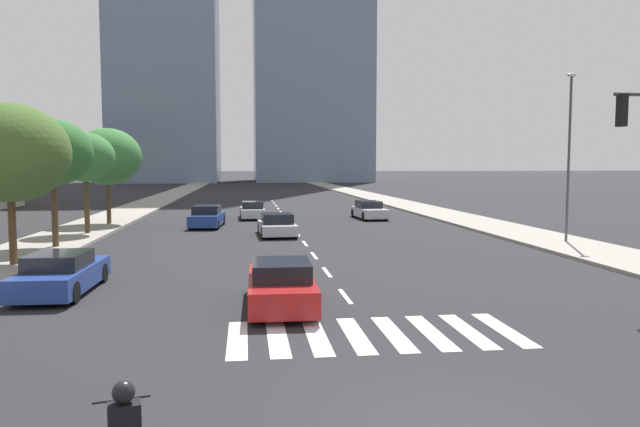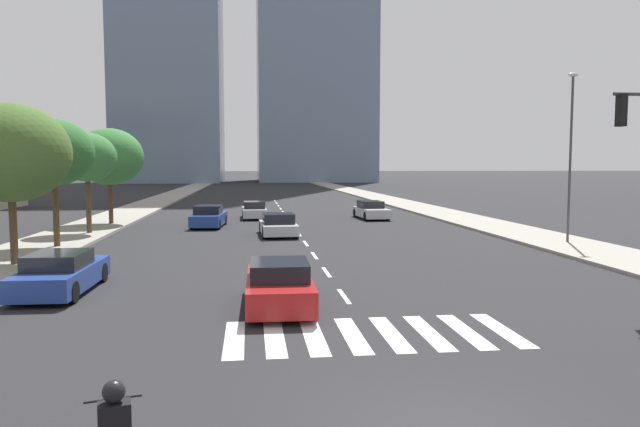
{
  "view_description": "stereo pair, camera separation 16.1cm",
  "coord_description": "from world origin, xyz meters",
  "px_view_note": "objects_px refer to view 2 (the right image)",
  "views": [
    {
      "loc": [
        -2.94,
        -7.91,
        3.91
      ],
      "look_at": [
        0.0,
        15.14,
        2.0
      ],
      "focal_mm": 32.92,
      "sensor_mm": 36.0,
      "label": 1
    },
    {
      "loc": [
        -2.78,
        -7.93,
        3.91
      ],
      "look_at": [
        0.0,
        15.14,
        2.0
      ],
      "focal_mm": 32.92,
      "sensor_mm": 36.0,
      "label": 2
    }
  ],
  "objects_px": {
    "sedan_red_1": "(279,285)",
    "street_lamp_east": "(571,146)",
    "sedan_blue_4": "(209,217)",
    "sedan_silver_5": "(254,211)",
    "street_tree_third": "(87,158)",
    "sedan_silver_2": "(278,225)",
    "sedan_blue_0": "(61,274)",
    "street_tree_nearest": "(10,153)",
    "street_tree_second": "(54,153)",
    "sedan_silver_3": "(371,211)",
    "street_tree_fourth": "(109,157)"
  },
  "relations": [
    {
      "from": "sedan_silver_2",
      "to": "street_tree_nearest",
      "type": "distance_m",
      "value": 14.44
    },
    {
      "from": "sedan_blue_4",
      "to": "street_tree_nearest",
      "type": "relative_size",
      "value": 0.75
    },
    {
      "from": "sedan_red_1",
      "to": "street_tree_third",
      "type": "distance_m",
      "value": 20.85
    },
    {
      "from": "sedan_silver_3",
      "to": "street_tree_third",
      "type": "xyz_separation_m",
      "value": [
        -17.82,
        -8.16,
        3.75
      ]
    },
    {
      "from": "sedan_silver_3",
      "to": "street_lamp_east",
      "type": "distance_m",
      "value": 17.05
    },
    {
      "from": "street_tree_third",
      "to": "sedan_blue_4",
      "type": "bearing_deg",
      "value": 29.65
    },
    {
      "from": "sedan_silver_2",
      "to": "sedan_silver_3",
      "type": "height_order",
      "value": "sedan_silver_3"
    },
    {
      "from": "street_tree_nearest",
      "to": "sedan_silver_3",
      "type": "bearing_deg",
      "value": 46.44
    },
    {
      "from": "sedan_silver_2",
      "to": "sedan_silver_3",
      "type": "xyz_separation_m",
      "value": [
        7.29,
        9.63,
        0.03
      ]
    },
    {
      "from": "sedan_blue_0",
      "to": "street_lamp_east",
      "type": "height_order",
      "value": "street_lamp_east"
    },
    {
      "from": "sedan_silver_3",
      "to": "street_tree_nearest",
      "type": "distance_m",
      "value": 26.14
    },
    {
      "from": "sedan_blue_0",
      "to": "sedan_silver_5",
      "type": "xyz_separation_m",
      "value": [
        6.12,
        24.74,
        -0.01
      ]
    },
    {
      "from": "sedan_blue_0",
      "to": "sedan_silver_3",
      "type": "xyz_separation_m",
      "value": [
        14.65,
        23.58,
        0.01
      ]
    },
    {
      "from": "sedan_blue_0",
      "to": "sedan_blue_4",
      "type": "relative_size",
      "value": 1.0
    },
    {
      "from": "sedan_silver_2",
      "to": "sedan_silver_5",
      "type": "distance_m",
      "value": 10.86
    },
    {
      "from": "street_lamp_east",
      "to": "street_tree_nearest",
      "type": "xyz_separation_m",
      "value": [
        -24.58,
        -3.68,
        -0.49
      ]
    },
    {
      "from": "sedan_silver_2",
      "to": "sedan_silver_5",
      "type": "relative_size",
      "value": 1.01
    },
    {
      "from": "sedan_blue_4",
      "to": "street_lamp_east",
      "type": "distance_m",
      "value": 21.45
    },
    {
      "from": "sedan_silver_2",
      "to": "street_lamp_east",
      "type": "bearing_deg",
      "value": -113.55
    },
    {
      "from": "street_tree_nearest",
      "to": "street_tree_second",
      "type": "relative_size",
      "value": 1.04
    },
    {
      "from": "street_lamp_east",
      "to": "street_tree_fourth",
      "type": "distance_m",
      "value": 27.43
    },
    {
      "from": "sedan_red_1",
      "to": "sedan_silver_3",
      "type": "distance_m",
      "value": 27.42
    },
    {
      "from": "sedan_blue_4",
      "to": "sedan_silver_5",
      "type": "distance_m",
      "value": 6.4
    },
    {
      "from": "sedan_red_1",
      "to": "sedan_silver_3",
      "type": "bearing_deg",
      "value": -15.96
    },
    {
      "from": "street_tree_second",
      "to": "sedan_blue_0",
      "type": "bearing_deg",
      "value": -72.12
    },
    {
      "from": "street_tree_fourth",
      "to": "sedan_red_1",
      "type": "bearing_deg",
      "value": -67.31
    },
    {
      "from": "sedan_silver_2",
      "to": "sedan_blue_4",
      "type": "xyz_separation_m",
      "value": [
        -4.16,
        5.09,
        0.06
      ]
    },
    {
      "from": "street_lamp_east",
      "to": "sedan_silver_2",
      "type": "bearing_deg",
      "value": 158.85
    },
    {
      "from": "street_lamp_east",
      "to": "street_tree_fourth",
      "type": "relative_size",
      "value": 1.34
    },
    {
      "from": "sedan_silver_2",
      "to": "street_tree_fourth",
      "type": "relative_size",
      "value": 0.7
    },
    {
      "from": "sedan_silver_2",
      "to": "street_lamp_east",
      "type": "xyz_separation_m",
      "value": [
        14.05,
        -5.44,
        4.3
      ]
    },
    {
      "from": "sedan_red_1",
      "to": "sedan_silver_2",
      "type": "relative_size",
      "value": 1.02
    },
    {
      "from": "sedan_red_1",
      "to": "street_tree_third",
      "type": "relative_size",
      "value": 0.79
    },
    {
      "from": "street_tree_second",
      "to": "sedan_blue_4",
      "type": "bearing_deg",
      "value": 55.29
    },
    {
      "from": "sedan_blue_0",
      "to": "street_tree_fourth",
      "type": "relative_size",
      "value": 0.74
    },
    {
      "from": "sedan_red_1",
      "to": "street_lamp_east",
      "type": "bearing_deg",
      "value": -51.92
    },
    {
      "from": "sedan_blue_4",
      "to": "sedan_silver_2",
      "type": "bearing_deg",
      "value": -136.06
    },
    {
      "from": "sedan_silver_3",
      "to": "street_tree_third",
      "type": "height_order",
      "value": "street_tree_third"
    },
    {
      "from": "street_tree_nearest",
      "to": "street_tree_fourth",
      "type": "xyz_separation_m",
      "value": [
        0.0,
        15.86,
        0.08
      ]
    },
    {
      "from": "street_tree_second",
      "to": "street_tree_fourth",
      "type": "distance_m",
      "value": 10.85
    },
    {
      "from": "street_tree_nearest",
      "to": "street_tree_fourth",
      "type": "height_order",
      "value": "street_tree_fourth"
    },
    {
      "from": "sedan_red_1",
      "to": "sedan_silver_2",
      "type": "height_order",
      "value": "sedan_red_1"
    },
    {
      "from": "sedan_silver_2",
      "to": "street_tree_fourth",
      "type": "distance_m",
      "value": 13.09
    },
    {
      "from": "street_tree_second",
      "to": "street_tree_nearest",
      "type": "bearing_deg",
      "value": -90.0
    },
    {
      "from": "street_tree_third",
      "to": "street_tree_fourth",
      "type": "xyz_separation_m",
      "value": [
        0.0,
        5.28,
        0.12
      ]
    },
    {
      "from": "sedan_blue_0",
      "to": "street_tree_third",
      "type": "bearing_deg",
      "value": 13.14
    },
    {
      "from": "sedan_silver_2",
      "to": "street_lamp_east",
      "type": "relative_size",
      "value": 0.52
    },
    {
      "from": "street_lamp_east",
      "to": "street_tree_third",
      "type": "distance_m",
      "value": 25.53
    },
    {
      "from": "sedan_silver_3",
      "to": "street_tree_third",
      "type": "relative_size",
      "value": 0.82
    },
    {
      "from": "sedan_silver_5",
      "to": "sedan_silver_2",
      "type": "bearing_deg",
      "value": -174.85
    }
  ]
}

